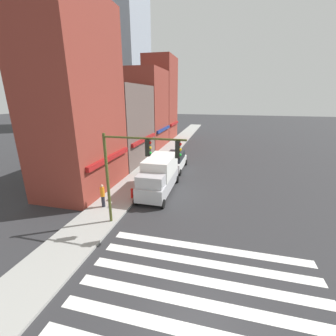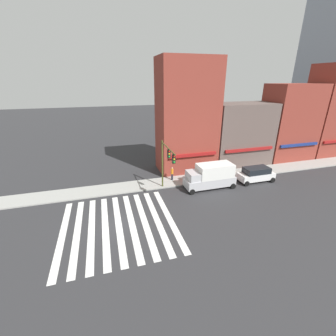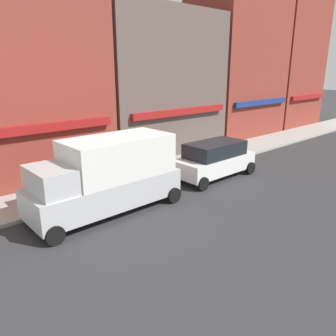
{
  "view_description": "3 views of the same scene",
  "coord_description": "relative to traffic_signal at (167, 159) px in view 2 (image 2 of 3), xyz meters",
  "views": [
    {
      "loc": [
        -5.89,
        -0.41,
        8.05
      ],
      "look_at": [
        14.77,
        4.7,
        1.2
      ],
      "focal_mm": 24.0,
      "sensor_mm": 36.0,
      "label": 1
    },
    {
      "loc": [
        -0.46,
        -17.92,
        12.58
      ],
      "look_at": [
        5.92,
        4.0,
        3.5
      ],
      "focal_mm": 24.0,
      "sensor_mm": 36.0,
      "label": 2
    },
    {
      "loc": [
        5.07,
        -6.14,
        5.63
      ],
      "look_at": [
        14.77,
        4.7,
        1.2
      ],
      "focal_mm": 35.0,
      "sensor_mm": 36.0,
      "label": 3
    }
  ],
  "objects": [
    {
      "name": "ground_plane",
      "position": [
        -5.92,
        -4.54,
        -4.35
      ],
      "size": [
        200.0,
        200.0,
        0.0
      ],
      "primitive_type": "plane",
      "color": "#2D2D30"
    },
    {
      "name": "sidewalk_left",
      "position": [
        -5.92,
        2.96,
        -4.28
      ],
      "size": [
        120.0,
        3.0,
        0.15
      ],
      "color": "#9E9E99",
      "rests_on": "ground_plane"
    },
    {
      "name": "crosswalk_stripes",
      "position": [
        -5.92,
        -4.54,
        -4.35
      ],
      "size": [
        10.19,
        10.8,
        0.01
      ],
      "color": "silver",
      "rests_on": "ground_plane"
    },
    {
      "name": "storefront_row",
      "position": [
        17.61,
        6.95,
        2.22
      ],
      "size": [
        33.34,
        5.3,
        15.31
      ],
      "color": "maroon",
      "rests_on": "ground_plane"
    },
    {
      "name": "traffic_signal",
      "position": [
        0.0,
        0.0,
        0.0
      ],
      "size": [
        0.32,
        5.02,
        5.98
      ],
      "color": "#474C1E",
      "rests_on": "ground_plane"
    },
    {
      "name": "box_truck_silver",
      "position": [
        5.6,
        0.16,
        -2.76
      ],
      "size": [
        6.22,
        2.42,
        3.04
      ],
      "rotation": [
        0.0,
        0.0,
        0.01
      ],
      "color": "#B7B7BC",
      "rests_on": "ground_plane"
    },
    {
      "name": "suv_white",
      "position": [
        12.18,
        0.16,
        -3.32
      ],
      "size": [
        4.71,
        2.12,
        1.94
      ],
      "rotation": [
        0.0,
        0.0,
        0.01
      ],
      "color": "white",
      "rests_on": "ground_plane"
    },
    {
      "name": "pedestrian_orange_vest",
      "position": [
        1.7,
        3.35,
        -3.28
      ],
      "size": [
        0.32,
        0.32,
        1.77
      ],
      "rotation": [
        0.0,
        0.0,
        5.25
      ],
      "color": "#23232D",
      "rests_on": "sidewalk_left"
    },
    {
      "name": "fire_hydrant",
      "position": [
        3.61,
        1.86,
        -3.74
      ],
      "size": [
        0.24,
        0.24,
        0.84
      ],
      "color": "red",
      "rests_on": "sidewalk_left"
    }
  ]
}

